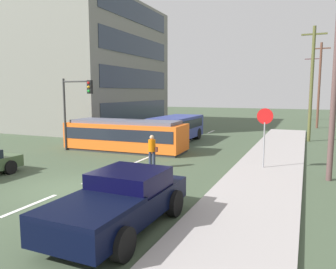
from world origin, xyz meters
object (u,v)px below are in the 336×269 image
city_bus (177,127)px  stop_sign (265,125)px  utility_pole_mid (312,82)px  pickup_truck_parked (121,201)px  traffic_light_mast (75,101)px  parked_sedan_mid (121,132)px  utility_pole_far (319,84)px  utility_pole_distant (310,86)px  utility_pole_near (335,77)px  pedestrian_crossing (152,150)px  streetcar_tram (125,135)px

city_bus → stop_sign: size_ratio=1.97×
utility_pole_mid → pickup_truck_parked: bearing=-103.7°
utility_pole_mid → traffic_light_mast: bearing=-142.9°
parked_sedan_mid → utility_pole_far: (14.53, 15.79, 3.99)m
city_bus → utility_pole_far: utility_pole_far is taller
city_bus → utility_pole_mid: (9.42, 4.04, 3.42)m
stop_sign → utility_pole_distant: (2.10, 33.15, 2.42)m
pickup_truck_parked → utility_pole_near: utility_pole_near is taller
pickup_truck_parked → utility_pole_distant: utility_pole_distant is taller
traffic_light_mast → utility_pole_mid: bearing=37.1°
pedestrian_crossing → utility_pole_mid: (7.24, 12.95, 3.58)m
city_bus → utility_pole_mid: 10.81m
pickup_truck_parked → utility_pole_far: utility_pole_far is taller
streetcar_tram → utility_pole_mid: 14.69m
city_bus → utility_pole_far: 18.26m
traffic_light_mast → utility_pole_mid: utility_pole_mid is taller
city_bus → parked_sedan_mid: (-4.29, -1.09, -0.48)m
city_bus → utility_pole_near: size_ratio=0.67×
stop_sign → utility_pole_mid: bearing=79.6°
parked_sedan_mid → utility_pole_mid: size_ratio=0.52×
utility_pole_near → utility_pole_mid: (-0.79, 12.09, 0.12)m
utility_pole_mid → utility_pole_far: (0.82, 10.67, 0.09)m
streetcar_tram → parked_sedan_mid: bearing=124.3°
parked_sedan_mid → stop_sign: (11.66, -6.10, 1.57)m
pickup_truck_parked → traffic_light_mast: bearing=133.5°
streetcar_tram → utility_pole_distant: bearing=70.4°
pedestrian_crossing → utility_pole_near: size_ratio=0.20×
city_bus → pickup_truck_parked: size_ratio=1.13×
parked_sedan_mid → utility_pole_near: utility_pole_near is taller
city_bus → stop_sign: bearing=-44.3°
traffic_light_mast → utility_pole_far: (14.65, 21.13, 1.38)m
streetcar_tram → utility_pole_mid: bearing=39.5°
city_bus → utility_pole_far: (10.24, 14.71, 3.52)m
pedestrian_crossing → utility_pole_near: bearing=6.1°
traffic_light_mast → parked_sedan_mid: bearing=88.8°
utility_pole_mid → utility_pole_far: utility_pole_far is taller
pickup_truck_parked → utility_pole_distant: (4.90, 41.86, 3.81)m
traffic_light_mast → utility_pole_mid: size_ratio=0.54×
utility_pole_mid → pedestrian_crossing: bearing=-119.2°
pedestrian_crossing → stop_sign: size_ratio=0.58×
pickup_truck_parked → traffic_light_mast: 13.28m
stop_sign → traffic_light_mast: size_ratio=0.62×
pedestrian_crossing → utility_pole_mid: 15.26m
city_bus → utility_pole_far: bearing=55.1°
streetcar_tram → traffic_light_mast: (-2.82, -1.37, 2.21)m
stop_sign → parked_sedan_mid: bearing=152.4°
city_bus → stop_sign: 10.35m
stop_sign → traffic_light_mast: (-11.77, 0.77, 1.05)m
city_bus → stop_sign: stop_sign is taller
stop_sign → utility_pole_far: size_ratio=0.32×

